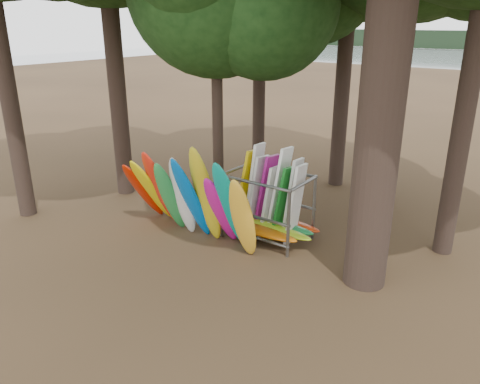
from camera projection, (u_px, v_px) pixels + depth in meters
The scene contains 3 objects.
ground at pixel (210, 253), 13.39m from camera, with size 120.00×120.00×0.00m, color #47331E.
kayak_row at pixel (190, 199), 13.78m from camera, with size 4.96×1.87×3.22m.
storage_rack at pixel (268, 208), 14.06m from camera, with size 3.23×1.53×2.83m.
Camera 1 is at (7.71, -9.18, 6.27)m, focal length 35.00 mm.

